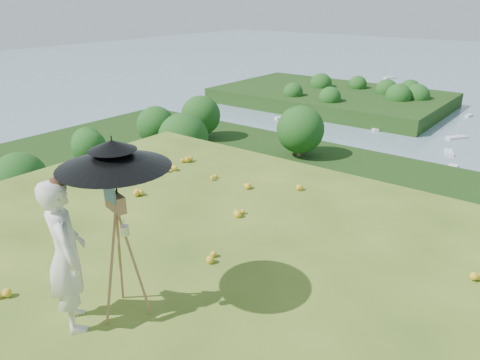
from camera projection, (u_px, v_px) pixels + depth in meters
The scene contains 5 objects.
peninsula at pixel (331, 91), 172.18m from camera, with size 90.00×60.00×12.00m, color #19330E, non-canonical shape.
painter at pixel (66, 255), 5.38m from camera, with size 0.69×0.45×1.89m, color silver.
field_easel at pixel (121, 251), 5.61m from camera, with size 0.67×0.67×1.77m, color brown, non-canonical shape.
sun_umbrella at pixel (115, 172), 5.25m from camera, with size 1.29×1.29×0.85m, color black, non-canonical shape.
painter_cap at pixel (55, 184), 5.05m from camera, with size 0.22×0.27×0.10m, color #C96E7E, non-canonical shape.
Camera 1 is at (2.81, -2.28, 3.73)m, focal length 35.00 mm.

